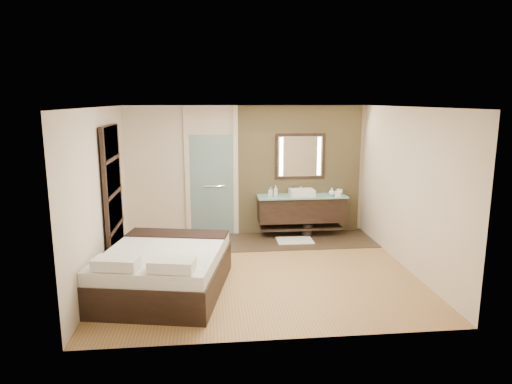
{
  "coord_description": "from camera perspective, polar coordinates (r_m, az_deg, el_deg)",
  "views": [
    {
      "loc": [
        -0.8,
        -7.18,
        2.81
      ],
      "look_at": [
        0.01,
        0.6,
        1.23
      ],
      "focal_mm": 32.0,
      "sensor_mm": 36.0,
      "label": 1
    }
  ],
  "objects": [
    {
      "name": "stone_wall",
      "position": [
        9.69,
        5.44,
        2.74
      ],
      "size": [
        2.6,
        0.08,
        2.7
      ],
      "primitive_type": "cube",
      "color": "#9D885A",
      "rests_on": "floor"
    },
    {
      "name": "vanity",
      "position": [
        9.56,
        5.69,
        -2.09
      ],
      "size": [
        1.85,
        0.55,
        0.88
      ],
      "color": "black",
      "rests_on": "stone_wall"
    },
    {
      "name": "soap_bottle_b",
      "position": [
        9.37,
        1.84,
        0.07
      ],
      "size": [
        0.11,
        0.11,
        0.19
      ],
      "primitive_type": "imported",
      "rotation": [
        0.0,
        0.0,
        -0.32
      ],
      "color": "#B2B2B2",
      "rests_on": "vanity"
    },
    {
      "name": "shoji_partition",
      "position": [
        8.11,
        -17.39,
        -0.46
      ],
      "size": [
        0.06,
        1.2,
        2.4
      ],
      "color": "black",
      "rests_on": "floor"
    },
    {
      "name": "tissue_box",
      "position": [
        9.5,
        10.2,
        -0.23
      ],
      "size": [
        0.15,
        0.15,
        0.1
      ],
      "primitive_type": "cube",
      "rotation": [
        0.0,
        0.0,
        -0.35
      ],
      "color": "white",
      "rests_on": "vanity"
    },
    {
      "name": "cup",
      "position": [
        9.74,
        10.39,
        0.05
      ],
      "size": [
        0.16,
        0.16,
        0.1
      ],
      "primitive_type": "imported",
      "rotation": [
        0.0,
        0.0,
        0.25
      ],
      "color": "white",
      "rests_on": "vanity"
    },
    {
      "name": "mirror_unit",
      "position": [
        9.6,
        5.53,
        4.46
      ],
      "size": [
        1.06,
        0.04,
        0.96
      ],
      "color": "black",
      "rests_on": "stone_wall"
    },
    {
      "name": "floor",
      "position": [
        7.75,
        0.39,
        -9.8
      ],
      "size": [
        5.0,
        5.0,
        0.0
      ],
      "primitive_type": "plane",
      "color": "olive",
      "rests_on": "ground"
    },
    {
      "name": "bath_mat",
      "position": [
        9.31,
        4.86,
        -6.05
      ],
      "size": [
        0.72,
        0.5,
        0.02
      ],
      "primitive_type": "cube",
      "rotation": [
        0.0,
        0.0,
        0.0
      ],
      "color": "white",
      "rests_on": "floor"
    },
    {
      "name": "waste_bin",
      "position": [
        9.63,
        6.42,
        -4.71
      ],
      "size": [
        0.28,
        0.28,
        0.28
      ],
      "primitive_type": "cylinder",
      "rotation": [
        0.0,
        0.0,
        -0.3
      ],
      "color": "black",
      "rests_on": "floor"
    },
    {
      "name": "soap_bottle_a",
      "position": [
        9.35,
        2.48,
        0.13
      ],
      "size": [
        0.1,
        0.1,
        0.22
      ],
      "primitive_type": "imported",
      "rotation": [
        0.0,
        0.0,
        -0.15
      ],
      "color": "silver",
      "rests_on": "vanity"
    },
    {
      "name": "bed",
      "position": [
        6.99,
        -11.4,
        -9.52
      ],
      "size": [
        2.07,
        2.4,
        0.81
      ],
      "rotation": [
        0.0,
        0.0,
        -0.2
      ],
      "color": "black",
      "rests_on": "floor"
    },
    {
      "name": "soap_bottle_c",
      "position": [
        9.53,
        9.45,
        0.02
      ],
      "size": [
        0.16,
        0.16,
        0.16
      ],
      "primitive_type": "imported",
      "rotation": [
        0.0,
        0.0,
        0.3
      ],
      "color": "#BBEBEB",
      "rests_on": "vanity"
    },
    {
      "name": "tile_strip",
      "position": [
        9.32,
        2.99,
        -6.07
      ],
      "size": [
        3.8,
        1.3,
        0.01
      ],
      "primitive_type": "cube",
      "color": "#31241B",
      "rests_on": "floor"
    },
    {
      "name": "frosted_door",
      "position": [
        9.53,
        -5.55,
        1.33
      ],
      "size": [
        1.1,
        0.12,
        2.7
      ],
      "color": "#ACD9D9",
      "rests_on": "floor"
    }
  ]
}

